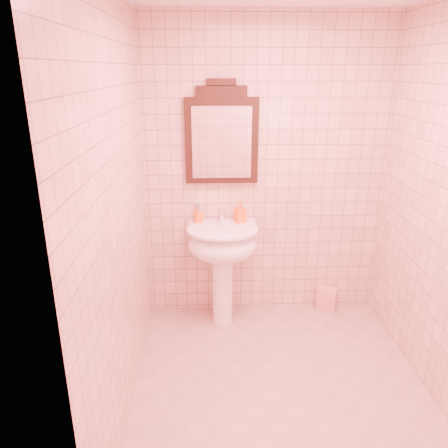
{
  "coord_description": "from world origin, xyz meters",
  "views": [
    {
      "loc": [
        -0.47,
        -2.42,
        2.08
      ],
      "look_at": [
        -0.37,
        0.55,
        1.01
      ],
      "focal_mm": 35.0,
      "sensor_mm": 36.0,
      "label": 1
    }
  ],
  "objects_px": {
    "pedestal_sink": "(223,251)",
    "toothbrush_cup": "(198,217)",
    "soap_dispenser": "(240,212)",
    "towel": "(326,299)",
    "mirror": "(222,136)"
  },
  "relations": [
    {
      "from": "soap_dispenser",
      "to": "towel",
      "type": "xyz_separation_m",
      "value": [
        0.8,
        0.03,
        -0.85
      ]
    },
    {
      "from": "towel",
      "to": "mirror",
      "type": "bearing_deg",
      "value": 178.04
    },
    {
      "from": "pedestal_sink",
      "to": "mirror",
      "type": "distance_m",
      "value": 0.93
    },
    {
      "from": "soap_dispenser",
      "to": "pedestal_sink",
      "type": "bearing_deg",
      "value": -160.97
    },
    {
      "from": "pedestal_sink",
      "to": "soap_dispenser",
      "type": "xyz_separation_m",
      "value": [
        0.15,
        0.14,
        0.29
      ]
    },
    {
      "from": "pedestal_sink",
      "to": "toothbrush_cup",
      "type": "bearing_deg",
      "value": 141.95
    },
    {
      "from": "pedestal_sink",
      "to": "towel",
      "type": "height_order",
      "value": "pedestal_sink"
    },
    {
      "from": "pedestal_sink",
      "to": "soap_dispenser",
      "type": "bearing_deg",
      "value": 43.27
    },
    {
      "from": "pedestal_sink",
      "to": "toothbrush_cup",
      "type": "relative_size",
      "value": 4.97
    },
    {
      "from": "pedestal_sink",
      "to": "towel",
      "type": "relative_size",
      "value": 4.22
    },
    {
      "from": "toothbrush_cup",
      "to": "pedestal_sink",
      "type": "bearing_deg",
      "value": -38.05
    },
    {
      "from": "soap_dispenser",
      "to": "towel",
      "type": "height_order",
      "value": "soap_dispenser"
    },
    {
      "from": "pedestal_sink",
      "to": "mirror",
      "type": "height_order",
      "value": "mirror"
    },
    {
      "from": "towel",
      "to": "pedestal_sink",
      "type": "bearing_deg",
      "value": -169.92
    },
    {
      "from": "mirror",
      "to": "soap_dispenser",
      "type": "height_order",
      "value": "mirror"
    }
  ]
}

